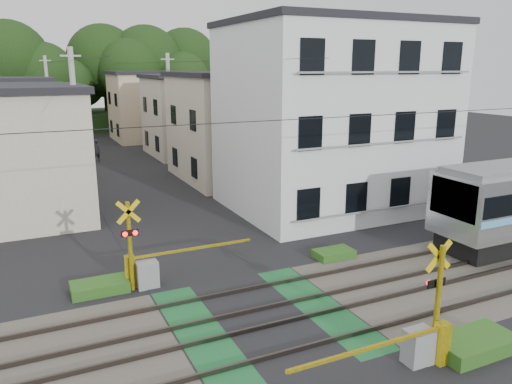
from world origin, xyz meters
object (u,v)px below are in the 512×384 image
crossing_signal_far (144,267)px  pedestrian (96,150)px  apartment_block (332,117)px  crossing_signal_near (424,337)px

crossing_signal_far → pedestrian: crossing_signal_far is taller
crossing_signal_far → apartment_block: size_ratio=0.46×
pedestrian → crossing_signal_far: bearing=62.9°
apartment_block → pedestrian: (-9.21, 18.27, -3.79)m
crossing_signal_near → pedestrian: crossing_signal_near is taller
crossing_signal_near → crossing_signal_far: (-5.17, 7.31, 0.00)m
crossing_signal_near → pedestrian: bearing=96.0°
crossing_signal_near → crossing_signal_far: 8.95m
crossing_signal_near → apartment_block: 14.95m
crossing_signal_near → pedestrian: size_ratio=2.74×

